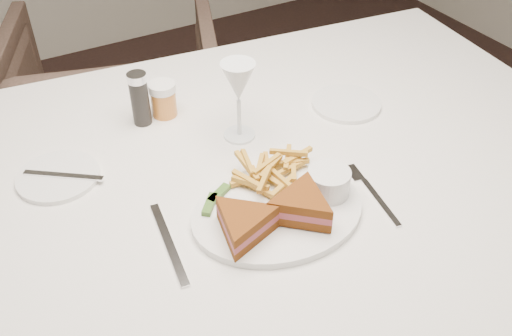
% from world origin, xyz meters
% --- Properties ---
extents(table, '(1.69, 1.22, 0.75)m').
position_xyz_m(table, '(0.28, 0.34, 0.38)').
color(table, silver).
rests_on(table, ground).
extents(chair_far, '(0.90, 0.88, 0.73)m').
position_xyz_m(chair_far, '(0.28, 1.28, 0.36)').
color(chair_far, '#47342B').
rests_on(chair_far, ground).
extents(table_setting, '(0.81, 0.67, 0.18)m').
position_xyz_m(table_setting, '(0.29, 0.30, 0.79)').
color(table_setting, white).
rests_on(table_setting, table).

